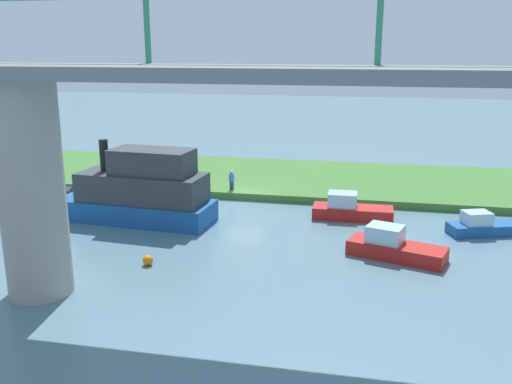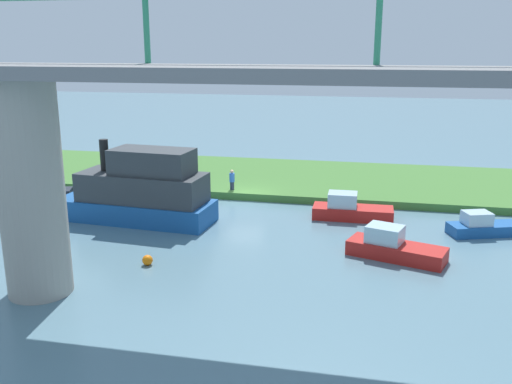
% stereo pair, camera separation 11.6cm
% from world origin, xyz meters
% --- Properties ---
extents(ground_plane, '(160.00, 160.00, 0.00)m').
position_xyz_m(ground_plane, '(0.00, 0.00, 0.00)').
color(ground_plane, slate).
extents(grassy_bank, '(80.00, 12.00, 0.50)m').
position_xyz_m(grassy_bank, '(0.00, -6.00, 0.25)').
color(grassy_bank, '#427533').
rests_on(grassy_bank, ground).
extents(bridge_pylon, '(2.63, 2.63, 8.88)m').
position_xyz_m(bridge_pylon, '(5.19, 15.64, 4.44)').
color(bridge_pylon, '#9E998E').
rests_on(bridge_pylon, ground).
extents(bridge_span, '(62.52, 4.30, 3.25)m').
position_xyz_m(bridge_span, '(5.19, 15.62, 9.38)').
color(bridge_span, slate).
rests_on(bridge_span, bridge_pylon).
extents(person_on_bank, '(0.48, 0.48, 1.39)m').
position_xyz_m(person_on_bank, '(1.10, -0.86, 1.20)').
color(person_on_bank, '#2D334C').
rests_on(person_on_bank, grassy_bank).
extents(mooring_post, '(0.20, 0.20, 0.74)m').
position_xyz_m(mooring_post, '(3.08, -0.87, 0.87)').
color(mooring_post, brown).
rests_on(mooring_post, grassy_bank).
extents(motorboat_red, '(9.53, 3.87, 4.76)m').
position_xyz_m(motorboat_red, '(5.06, 5.48, 1.76)').
color(motorboat_red, '#195199').
rests_on(motorboat_red, ground).
extents(riverboat_paddlewheel, '(4.17, 2.59, 1.31)m').
position_xyz_m(riverboat_paddlewheel, '(-14.31, 3.97, 0.47)').
color(riverboat_paddlewheel, '#195199').
rests_on(riverboat_paddlewheel, ground).
extents(houseboat_blue, '(4.12, 2.60, 1.29)m').
position_xyz_m(houseboat_blue, '(13.77, 2.24, 0.46)').
color(houseboat_blue, '#1E232D').
rests_on(houseboat_blue, ground).
extents(pontoon_yellow, '(4.94, 3.04, 1.55)m').
position_xyz_m(pontoon_yellow, '(-9.43, 8.53, 0.55)').
color(pontoon_yellow, red).
rests_on(pontoon_yellow, ground).
extents(skiff_small, '(4.74, 1.73, 1.57)m').
position_xyz_m(skiff_small, '(-7.05, 2.52, 0.56)').
color(skiff_small, red).
rests_on(skiff_small, ground).
extents(marker_buoy, '(0.50, 0.50, 0.50)m').
position_xyz_m(marker_buoy, '(1.96, 11.94, 0.25)').
color(marker_buoy, orange).
rests_on(marker_buoy, ground).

